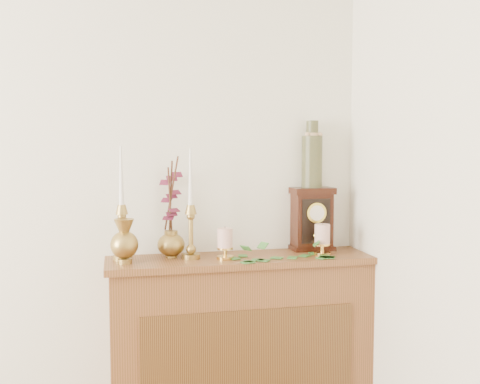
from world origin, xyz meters
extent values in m
cube|color=brown|center=(1.40, 2.10, 0.45)|extent=(1.20, 0.30, 0.90)
cube|color=brown|center=(1.40, 1.95, 0.41)|extent=(0.96, 0.01, 0.63)
cube|color=brown|center=(1.40, 2.10, 0.92)|extent=(1.24, 0.34, 0.03)
cylinder|color=#AC8F45|center=(0.86, 2.13, 0.94)|extent=(0.09, 0.09, 0.02)
sphere|color=#AC8F45|center=(0.86, 2.13, 0.97)|extent=(0.05, 0.05, 0.05)
cylinder|color=#AC8F45|center=(0.86, 2.13, 1.05)|extent=(0.02, 0.02, 0.15)
sphere|color=#AC8F45|center=(0.86, 2.13, 1.13)|extent=(0.04, 0.04, 0.04)
cone|color=#AC8F45|center=(0.86, 2.13, 1.16)|extent=(0.06, 0.06, 0.04)
cone|color=white|center=(0.86, 2.13, 1.31)|extent=(0.02, 0.02, 0.27)
cylinder|color=#AC8F45|center=(1.16, 2.10, 0.94)|extent=(0.08, 0.08, 0.02)
sphere|color=#AC8F45|center=(1.16, 2.10, 0.97)|extent=(0.05, 0.05, 0.05)
cylinder|color=#AC8F45|center=(1.16, 2.10, 1.04)|extent=(0.02, 0.02, 0.15)
sphere|color=#AC8F45|center=(1.16, 2.10, 1.12)|extent=(0.04, 0.04, 0.04)
cone|color=#AC8F45|center=(1.16, 2.10, 1.15)|extent=(0.05, 0.05, 0.04)
cone|color=white|center=(1.16, 2.10, 1.30)|extent=(0.02, 0.02, 0.26)
cylinder|color=#AC8F45|center=(0.87, 2.06, 0.94)|extent=(0.06, 0.06, 0.02)
sphere|color=#AC8F45|center=(0.87, 2.06, 1.01)|extent=(0.12, 0.12, 0.12)
cone|color=#AC8F45|center=(0.87, 2.06, 1.09)|extent=(0.09, 0.09, 0.06)
cylinder|color=#AC8F45|center=(1.08, 2.15, 0.93)|extent=(0.05, 0.05, 0.01)
ellipsoid|color=#AC8F45|center=(1.08, 2.15, 0.99)|extent=(0.13, 0.13, 0.11)
cylinder|color=#AC8F45|center=(1.08, 2.15, 1.04)|extent=(0.06, 0.06, 0.02)
cylinder|color=#472819|center=(1.08, 2.16, 1.20)|extent=(0.03, 0.08, 0.30)
cylinder|color=#472819|center=(1.08, 2.16, 1.21)|extent=(0.02, 0.07, 0.33)
cylinder|color=#472819|center=(1.08, 2.16, 1.22)|extent=(0.06, 0.11, 0.35)
cylinder|color=#E2AF4F|center=(1.31, 2.06, 0.94)|extent=(0.08, 0.08, 0.01)
cylinder|color=#E2AF4F|center=(1.31, 2.06, 0.96)|extent=(0.02, 0.02, 0.03)
cylinder|color=#E2AF4F|center=(1.31, 2.06, 0.98)|extent=(0.07, 0.07, 0.01)
cylinder|color=beige|center=(1.31, 2.06, 1.03)|extent=(0.07, 0.07, 0.09)
cylinder|color=#472819|center=(1.31, 2.06, 1.07)|extent=(0.00, 0.00, 0.01)
cylinder|color=#E2AF4F|center=(1.78, 2.05, 0.94)|extent=(0.08, 0.08, 0.01)
cylinder|color=#E2AF4F|center=(1.78, 2.05, 0.96)|extent=(0.02, 0.02, 0.04)
cylinder|color=#E2AF4F|center=(1.78, 2.05, 0.98)|extent=(0.07, 0.07, 0.01)
cylinder|color=beige|center=(1.78, 2.05, 1.03)|extent=(0.07, 0.07, 0.09)
cylinder|color=#472819|center=(1.78, 2.05, 1.08)|extent=(0.00, 0.00, 0.01)
cube|color=#336C29|center=(1.47, 2.01, 0.93)|extent=(0.07, 0.06, 0.00)
cube|color=#336C29|center=(1.49, 2.02, 0.93)|extent=(0.07, 0.07, 0.00)
cube|color=#336C29|center=(1.54, 1.98, 0.93)|extent=(0.06, 0.06, 0.00)
cube|color=#336C29|center=(1.79, 2.04, 0.93)|extent=(0.06, 0.06, 0.00)
cube|color=#336C29|center=(1.58, 2.03, 0.93)|extent=(0.07, 0.07, 0.00)
cube|color=#336C29|center=(1.79, 2.00, 0.93)|extent=(0.06, 0.06, 0.00)
cube|color=#336C29|center=(1.61, 2.03, 0.93)|extent=(0.05, 0.06, 0.00)
cube|color=#336C29|center=(1.69, 1.97, 0.93)|extent=(0.06, 0.05, 0.00)
cube|color=#336C29|center=(1.64, 2.06, 0.93)|extent=(0.06, 0.06, 0.00)
cube|color=#336C29|center=(1.53, 2.09, 0.93)|extent=(0.06, 0.06, 0.00)
cube|color=#336C29|center=(1.53, 1.94, 0.93)|extent=(0.06, 0.07, 0.00)
cube|color=#336C29|center=(1.47, 2.02, 0.93)|extent=(0.07, 0.07, 0.00)
cube|color=#336C29|center=(1.55, 2.04, 0.93)|extent=(0.06, 0.06, 0.00)
cube|color=#336C29|center=(1.64, 1.97, 0.93)|extent=(0.06, 0.05, 0.00)
cube|color=#336C29|center=(1.60, 2.03, 0.93)|extent=(0.06, 0.06, 0.00)
cube|color=#336C29|center=(1.40, 2.03, 0.98)|extent=(0.05, 0.06, 0.03)
cube|color=#336C29|center=(1.47, 1.96, 1.00)|extent=(0.05, 0.05, 0.03)
cube|color=#336C29|center=(1.73, 2.02, 0.99)|extent=(0.05, 0.05, 0.03)
cube|color=#33130A|center=(1.78, 2.20, 0.94)|extent=(0.21, 0.15, 0.02)
cube|color=#33130A|center=(1.78, 2.20, 1.07)|extent=(0.19, 0.13, 0.27)
cube|color=#33130A|center=(1.78, 2.20, 1.22)|extent=(0.21, 0.15, 0.03)
cube|color=black|center=(1.78, 2.14, 1.08)|extent=(0.14, 0.01, 0.22)
cylinder|color=gold|center=(1.78, 2.13, 1.12)|extent=(0.10, 0.01, 0.10)
cylinder|color=silver|center=(1.78, 2.13, 1.12)|extent=(0.07, 0.01, 0.07)
sphere|color=gold|center=(1.78, 2.14, 1.01)|extent=(0.03, 0.03, 0.03)
cylinder|color=#1C3829|center=(1.78, 2.20, 1.36)|extent=(0.10, 0.10, 0.25)
cylinder|color=#1C3829|center=(1.78, 2.20, 1.52)|extent=(0.06, 0.06, 0.08)
cylinder|color=tan|center=(1.78, 2.20, 1.49)|extent=(0.07, 0.07, 0.02)
camera|label=1|loc=(0.83, -0.40, 1.44)|focal=42.00mm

